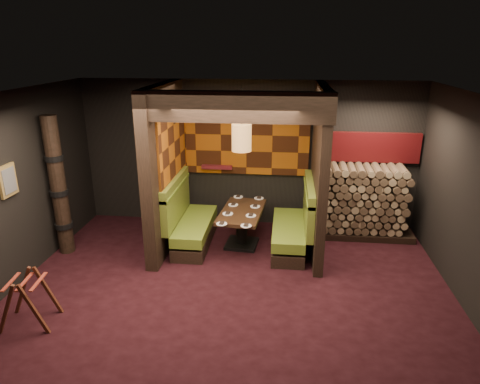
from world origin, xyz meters
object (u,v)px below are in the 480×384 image
(booth_bench_left, at_px, (189,223))
(luggage_rack, at_px, (28,298))
(pendant_lamp, at_px, (242,138))
(booth_bench_right, at_px, (294,227))
(totem_column, at_px, (59,187))
(firewood_stack, at_px, (368,202))
(dining_table, at_px, (242,222))

(booth_bench_left, distance_m, luggage_rack, 2.99)
(pendant_lamp, distance_m, luggage_rack, 3.91)
(booth_bench_right, height_order, totem_column, totem_column)
(booth_bench_left, xyz_separation_m, luggage_rack, (-1.56, -2.55, -0.03))
(totem_column, bearing_deg, booth_bench_left, 14.75)
(booth_bench_left, distance_m, pendant_lamp, 1.86)
(totem_column, bearing_deg, pendant_lamp, 9.43)
(pendant_lamp, distance_m, firewood_stack, 2.75)
(booth_bench_right, xyz_separation_m, pendant_lamp, (-0.94, -0.04, 1.60))
(booth_bench_right, xyz_separation_m, totem_column, (-3.98, -0.55, 0.79))
(luggage_rack, bearing_deg, booth_bench_right, 36.43)
(booth_bench_left, bearing_deg, firewood_stack, 12.17)
(booth_bench_right, bearing_deg, luggage_rack, -143.57)
(booth_bench_right, xyz_separation_m, luggage_rack, (-3.46, -2.55, -0.03))
(booth_bench_left, distance_m, totem_column, 2.30)
(booth_bench_left, distance_m, firewood_stack, 3.33)
(booth_bench_right, relative_size, pendant_lamp, 1.49)
(booth_bench_left, distance_m, dining_table, 0.96)
(totem_column, distance_m, firewood_stack, 5.50)
(luggage_rack, relative_size, totem_column, 0.31)
(booth_bench_left, xyz_separation_m, booth_bench_right, (1.89, 0.00, 0.00))
(dining_table, bearing_deg, firewood_stack, 16.86)
(firewood_stack, bearing_deg, booth_bench_right, -152.65)
(luggage_rack, height_order, totem_column, totem_column)
(pendant_lamp, bearing_deg, booth_bench_right, 2.71)
(dining_table, distance_m, pendant_lamp, 1.55)
(booth_bench_left, height_order, firewood_stack, firewood_stack)
(dining_table, distance_m, totem_column, 3.18)
(booth_bench_right, height_order, pendant_lamp, pendant_lamp)
(luggage_rack, bearing_deg, firewood_stack, 34.05)
(booth_bench_right, bearing_deg, dining_table, 179.66)
(booth_bench_left, relative_size, luggage_rack, 2.14)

